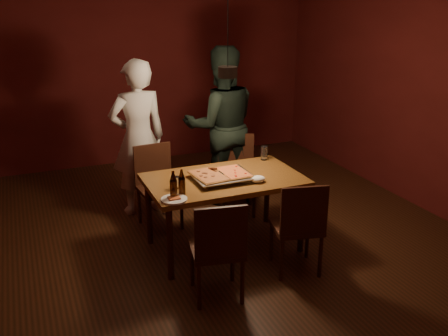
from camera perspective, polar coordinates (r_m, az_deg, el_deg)
name	(u,v)px	position (r m, az deg, el deg)	size (l,w,h in m)	color
room_shell	(228,109)	(4.76, 0.42, 6.73)	(6.00, 6.00, 6.00)	#3C1D10
dining_table	(224,185)	(4.86, 0.00, -1.93)	(1.50, 0.90, 0.75)	brown
chair_far_left	(156,178)	(5.48, -7.74, -1.15)	(0.45, 0.45, 0.49)	#38190F
chair_far_right	(237,166)	(5.80, 1.44, 0.21)	(0.53, 0.53, 0.49)	#38190F
chair_near_left	(218,243)	(4.07, -0.65, -8.54)	(0.49, 0.49, 0.49)	#38190F
chair_near_right	(300,220)	(4.50, 8.64, -5.90)	(0.50, 0.50, 0.49)	#38190F
pizza_tray	(222,177)	(4.78, -0.24, -1.05)	(0.55, 0.45, 0.05)	silver
pizza_meat	(209,175)	(4.72, -1.75, -0.86)	(0.26, 0.42, 0.02)	maroon
pizza_cheese	(234,172)	(4.81, 1.12, -0.47)	(0.24, 0.39, 0.02)	gold
spatula	(221,173)	(4.77, -0.38, -0.59)	(0.09, 0.24, 0.04)	silver
beer_bottle_a	(173,185)	(4.33, -5.80, -1.93)	(0.07, 0.07, 0.25)	black
beer_bottle_b	(182,182)	(4.40, -4.85, -1.63)	(0.06, 0.06, 0.24)	black
water_glass_left	(176,182)	(4.58, -5.46, -1.64)	(0.07, 0.07, 0.11)	silver
water_glass_right	(264,153)	(5.35, 4.62, 1.71)	(0.07, 0.07, 0.15)	silver
plate_slice	(174,199)	(4.33, -5.72, -3.57)	(0.23, 0.23, 0.03)	white
napkin	(258,179)	(4.72, 3.87, -1.27)	(0.15, 0.11, 0.06)	white
diner_white	(138,138)	(5.73, -9.78, 3.38)	(0.65, 0.43, 1.78)	silver
diner_dark	(221,126)	(5.98, -0.34, 4.86)	(0.92, 0.71, 1.88)	black
pendant_lamp	(228,71)	(4.69, 0.43, 11.03)	(0.18, 0.18, 1.10)	black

